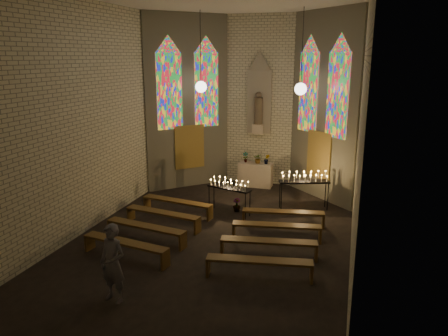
{
  "coord_description": "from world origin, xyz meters",
  "views": [
    {
      "loc": [
        3.87,
        -11.89,
        5.36
      ],
      "look_at": [
        -0.19,
        1.5,
        1.75
      ],
      "focal_mm": 35.0,
      "sensor_mm": 36.0,
      "label": 1
    }
  ],
  "objects": [
    {
      "name": "floor",
      "position": [
        0.0,
        0.0,
        0.0
      ],
      "size": [
        12.0,
        12.0,
        0.0
      ],
      "primitive_type": "plane",
      "color": "black",
      "rests_on": "ground"
    },
    {
      "name": "room",
      "position": [
        -0.0,
        3.37,
        3.72
      ],
      "size": [
        8.22,
        12.43,
        7.0
      ],
      "color": "beige",
      "rests_on": "ground"
    },
    {
      "name": "altar",
      "position": [
        0.0,
        5.45,
        0.5
      ],
      "size": [
        1.4,
        0.6,
        1.0
      ],
      "primitive_type": "cube",
      "color": "beige",
      "rests_on": "ground"
    },
    {
      "name": "flower_vase_left",
      "position": [
        -0.45,
        5.48,
        1.22
      ],
      "size": [
        0.25,
        0.19,
        0.44
      ],
      "primitive_type": "imported",
      "rotation": [
        0.0,
        0.0,
        0.14
      ],
      "color": "#4C723F",
      "rests_on": "altar"
    },
    {
      "name": "flower_vase_center",
      "position": [
        0.1,
        5.44,
        1.21
      ],
      "size": [
        0.39,
        0.34,
        0.42
      ],
      "primitive_type": "imported",
      "rotation": [
        0.0,
        0.0,
        0.04
      ],
      "color": "#4C723F",
      "rests_on": "altar"
    },
    {
      "name": "flower_vase_right",
      "position": [
        0.47,
        5.43,
        1.21
      ],
      "size": [
        0.26,
        0.22,
        0.42
      ],
      "primitive_type": "imported",
      "rotation": [
        0.0,
        0.0,
        0.15
      ],
      "color": "#4C723F",
      "rests_on": "altar"
    },
    {
      "name": "aisle_flower_pot",
      "position": [
        0.06,
        2.24,
        0.24
      ],
      "size": [
        0.32,
        0.32,
        0.47
      ],
      "primitive_type": "imported",
      "rotation": [
        0.0,
        0.0,
        0.22
      ],
      "color": "#4C723F",
      "rests_on": "ground"
    },
    {
      "name": "votive_stand_left",
      "position": [
        -0.15,
        1.97,
        1.01
      ],
      "size": [
        1.64,
        0.82,
        1.18
      ],
      "rotation": [
        0.0,
        0.0,
        -0.29
      ],
      "color": "black",
      "rests_on": "ground"
    },
    {
      "name": "votive_stand_right",
      "position": [
        2.29,
        3.17,
        1.12
      ],
      "size": [
        1.81,
        0.98,
        1.3
      ],
      "rotation": [
        0.0,
        0.0,
        0.34
      ],
      "color": "black",
      "rests_on": "ground"
    },
    {
      "name": "pew_left_0",
      "position": [
        -1.85,
        1.37,
        0.41
      ],
      "size": [
        2.65,
        0.78,
        0.5
      ],
      "rotation": [
        0.0,
        0.0,
        -0.16
      ],
      "color": "#4F3716",
      "rests_on": "ground"
    },
    {
      "name": "pew_right_0",
      "position": [
        1.85,
        1.37,
        0.41
      ],
      "size": [
        2.65,
        0.78,
        0.5
      ],
      "rotation": [
        0.0,
        0.0,
        0.16
      ],
      "color": "#4F3716",
      "rests_on": "ground"
    },
    {
      "name": "pew_left_1",
      "position": [
        -1.85,
        0.17,
        0.41
      ],
      "size": [
        2.65,
        0.78,
        0.5
      ],
      "rotation": [
        0.0,
        0.0,
        -0.16
      ],
      "color": "#4F3716",
      "rests_on": "ground"
    },
    {
      "name": "pew_right_1",
      "position": [
        1.85,
        0.17,
        0.41
      ],
      "size": [
        2.65,
        0.78,
        0.5
      ],
      "rotation": [
        0.0,
        0.0,
        0.16
      ],
      "color": "#4F3716",
      "rests_on": "ground"
    },
    {
      "name": "pew_left_2",
      "position": [
        -1.85,
        -1.03,
        0.41
      ],
      "size": [
        2.65,
        0.78,
        0.5
      ],
      "rotation": [
        0.0,
        0.0,
        -0.16
      ],
      "color": "#4F3716",
      "rests_on": "ground"
    },
    {
      "name": "pew_right_2",
      "position": [
        1.85,
        -1.03,
        0.41
      ],
      "size": [
        2.65,
        0.78,
        0.5
      ],
      "rotation": [
        0.0,
        0.0,
        0.16
      ],
      "color": "#4F3716",
      "rests_on": "ground"
    },
    {
      "name": "pew_left_3",
      "position": [
        -1.85,
        -2.23,
        0.41
      ],
      "size": [
        2.65,
        0.78,
        0.5
      ],
      "rotation": [
        0.0,
        0.0,
        -0.16
      ],
      "color": "#4F3716",
      "rests_on": "ground"
    },
    {
      "name": "pew_right_3",
      "position": [
        1.85,
        -2.23,
        0.41
      ],
      "size": [
        2.65,
        0.78,
        0.5
      ],
      "rotation": [
        0.0,
        0.0,
        0.16
      ],
      "color": "#4F3716",
      "rests_on": "ground"
    },
    {
      "name": "visitor",
      "position": [
        -1.05,
        -4.17,
        0.91
      ],
      "size": [
        0.74,
        0.57,
        1.82
      ],
      "primitive_type": "imported",
      "rotation": [
        0.0,
        0.0,
        -0.21
      ],
      "color": "#51505B",
      "rests_on": "ground"
    }
  ]
}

